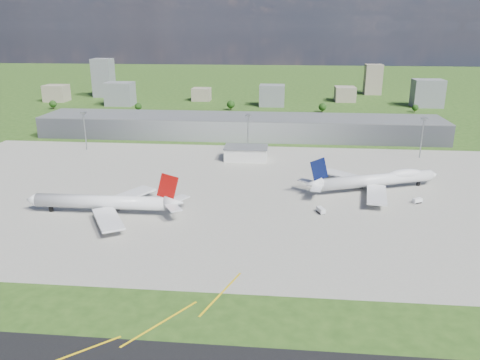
# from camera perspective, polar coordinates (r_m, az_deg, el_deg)

# --- Properties ---
(ground) EXTENTS (1400.00, 1400.00, 0.00)m
(ground) POSITION_cam_1_polar(r_m,az_deg,el_deg) (343.47, -0.25, 4.79)
(ground) COLOR #294A17
(ground) RESTS_ON ground
(apron) EXTENTS (360.00, 190.00, 0.08)m
(apron) POSITION_cam_1_polar(r_m,az_deg,el_deg) (237.45, -0.46, -1.42)
(apron) COLOR gray
(apron) RESTS_ON ground
(terminal) EXTENTS (300.00, 42.00, 15.00)m
(terminal) POSITION_cam_1_polar(r_m,az_deg,el_deg) (356.40, -0.01, 6.52)
(terminal) COLOR gray
(terminal) RESTS_ON ground
(ops_building) EXTENTS (26.00, 16.00, 8.00)m
(ops_building) POSITION_cam_1_polar(r_m,az_deg,el_deg) (293.34, 0.73, 3.24)
(ops_building) COLOR silver
(ops_building) RESTS_ON ground
(mast_west) EXTENTS (3.50, 2.00, 25.90)m
(mast_west) POSITION_cam_1_polar(r_m,az_deg,el_deg) (331.66, -18.46, 6.50)
(mast_west) COLOR gray
(mast_west) RESTS_ON ground
(mast_center) EXTENTS (3.50, 2.00, 25.90)m
(mast_center) POSITION_cam_1_polar(r_m,az_deg,el_deg) (304.71, 0.98, 6.46)
(mast_center) COLOR gray
(mast_center) RESTS_ON ground
(mast_east) EXTENTS (3.50, 2.00, 25.90)m
(mast_east) POSITION_cam_1_polar(r_m,az_deg,el_deg) (316.07, 21.38, 5.63)
(mast_east) COLOR gray
(mast_east) RESTS_ON ground
(airliner_red_twin) EXTENTS (72.07, 56.34, 19.82)m
(airliner_red_twin) POSITION_cam_1_polar(r_m,az_deg,el_deg) (216.54, -15.98, -2.67)
(airliner_red_twin) COLOR silver
(airliner_red_twin) RESTS_ON ground
(airliner_blue_quad) EXTENTS (72.09, 55.02, 19.56)m
(airliner_blue_quad) POSITION_cam_1_polar(r_m,az_deg,el_deg) (248.12, 16.35, 0.00)
(airliner_blue_quad) COLOR silver
(airliner_blue_quad) RESTS_ON ground
(tug_yellow) EXTENTS (3.73, 3.79, 1.70)m
(tug_yellow) POSITION_cam_1_polar(r_m,az_deg,el_deg) (207.08, -16.07, -4.96)
(tug_yellow) COLOR yellow
(tug_yellow) RESTS_ON ground
(van_white_near) EXTENTS (3.97, 5.56, 2.59)m
(van_white_near) POSITION_cam_1_polar(r_m,az_deg,el_deg) (213.24, 9.83, -3.69)
(van_white_near) COLOR silver
(van_white_near) RESTS_ON ground
(van_white_far) EXTENTS (4.95, 3.96, 2.35)m
(van_white_far) POSITION_cam_1_polar(r_m,az_deg,el_deg) (237.21, 20.82, -2.40)
(van_white_far) COLOR white
(van_white_far) RESTS_ON ground
(bldg_far_w) EXTENTS (24.00, 20.00, 18.00)m
(bldg_far_w) POSITION_cam_1_polar(r_m,az_deg,el_deg) (566.93, -21.47, 9.83)
(bldg_far_w) COLOR gray
(bldg_far_w) RESTS_ON ground
(bldg_w) EXTENTS (28.00, 22.00, 24.00)m
(bldg_w) POSITION_cam_1_polar(r_m,az_deg,el_deg) (516.94, -14.42, 10.14)
(bldg_w) COLOR slate
(bldg_w) RESTS_ON ground
(bldg_cw) EXTENTS (20.00, 18.00, 14.00)m
(bldg_cw) POSITION_cam_1_polar(r_m,az_deg,el_deg) (535.59, -4.72, 10.37)
(bldg_cw) COLOR gray
(bldg_cw) RESTS_ON ground
(bldg_c) EXTENTS (26.00, 20.00, 22.00)m
(bldg_c) POSITION_cam_1_polar(r_m,az_deg,el_deg) (497.37, 3.92, 10.25)
(bldg_c) COLOR slate
(bldg_c) RESTS_ON ground
(bldg_ce) EXTENTS (22.00, 24.00, 16.00)m
(bldg_ce) POSITION_cam_1_polar(r_m,az_deg,el_deg) (541.40, 12.67, 10.19)
(bldg_ce) COLOR gray
(bldg_ce) RESTS_ON ground
(bldg_e) EXTENTS (30.00, 22.00, 28.00)m
(bldg_e) POSITION_cam_1_polar(r_m,az_deg,el_deg) (527.61, 21.88, 9.79)
(bldg_e) COLOR slate
(bldg_e) RESTS_ON ground
(bldg_tall_w) EXTENTS (22.00, 20.00, 44.00)m
(bldg_tall_w) POSITION_cam_1_polar(r_m,az_deg,el_deg) (585.57, -16.31, 11.87)
(bldg_tall_w) COLOR slate
(bldg_tall_w) RESTS_ON ground
(bldg_tall_e) EXTENTS (20.00, 18.00, 36.00)m
(bldg_tall_e) POSITION_cam_1_polar(r_m,az_deg,el_deg) (605.16, 15.90, 11.71)
(bldg_tall_e) COLOR gray
(bldg_tall_e) RESTS_ON ground
(tree_far_w) EXTENTS (7.20, 7.20, 8.80)m
(tree_far_w) POSITION_cam_1_polar(r_m,az_deg,el_deg) (514.31, -21.86, 8.61)
(tree_far_w) COLOR #382314
(tree_far_w) RESTS_ON ground
(tree_w) EXTENTS (6.75, 6.75, 8.25)m
(tree_w) POSITION_cam_1_polar(r_m,az_deg,el_deg) (475.64, -12.30, 8.76)
(tree_w) COLOR #382314
(tree_w) RESTS_ON ground
(tree_c) EXTENTS (8.10, 8.10, 9.90)m
(tree_c) POSITION_cam_1_polar(r_m,az_deg,el_deg) (471.28, -1.13, 9.21)
(tree_c) COLOR #382314
(tree_c) RESTS_ON ground
(tree_e) EXTENTS (7.65, 7.65, 9.35)m
(tree_e) POSITION_cam_1_polar(r_m,az_deg,el_deg) (464.89, 10.02, 8.77)
(tree_e) COLOR #382314
(tree_e) RESTS_ON ground
(tree_far_e) EXTENTS (6.30, 6.30, 7.70)m
(tree_far_e) POSITION_cam_1_polar(r_m,az_deg,el_deg) (490.19, 20.58, 8.26)
(tree_far_e) COLOR #382314
(tree_far_e) RESTS_ON ground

